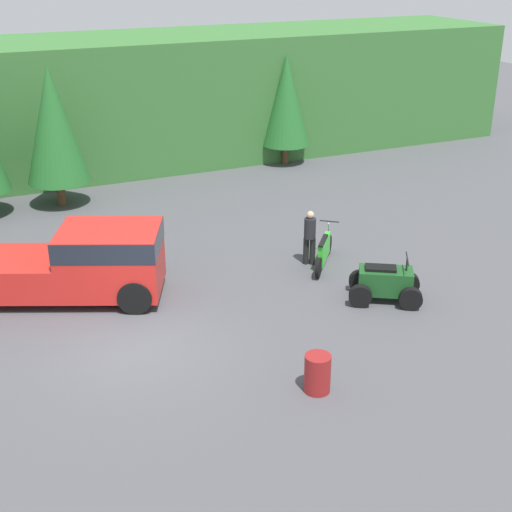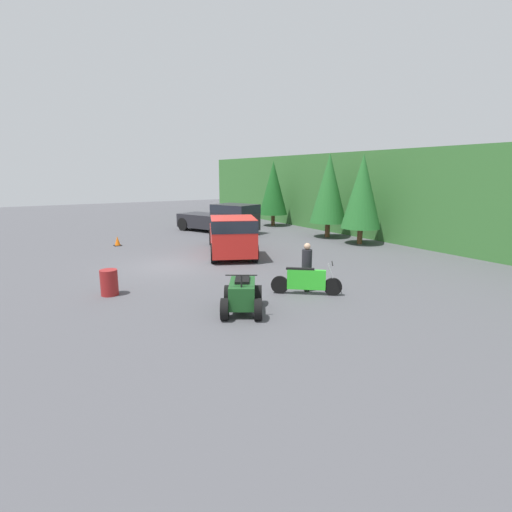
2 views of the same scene
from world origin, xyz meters
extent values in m
plane|color=#4C4C51|center=(0.00, 0.00, 0.00)|extent=(80.00, 80.00, 0.00)
cube|color=#387033|center=(0.00, 16.00, 2.69)|extent=(44.00, 6.00, 5.38)
cylinder|color=brown|center=(-9.17, 11.42, 0.44)|extent=(0.30, 0.30, 0.89)
cone|color=#19561E|center=(-9.17, 11.42, 2.92)|extent=(2.17, 2.17, 4.05)
cylinder|color=brown|center=(-2.63, 11.30, 0.48)|extent=(0.32, 0.32, 0.95)
cone|color=#236628|center=(-2.63, 11.30, 3.11)|extent=(2.32, 2.32, 4.33)
cylinder|color=brown|center=(0.22, 11.30, 0.46)|extent=(0.31, 0.31, 0.92)
cone|color=#236628|center=(0.22, 11.30, 3.03)|extent=(2.26, 2.26, 4.21)
cube|color=red|center=(0.16, 3.01, 1.13)|extent=(3.27, 2.96, 1.75)
cube|color=#1E232D|center=(0.16, 3.01, 1.70)|extent=(3.30, 2.98, 0.56)
cube|color=red|center=(-2.56, 4.20, 0.72)|extent=(3.82, 3.19, 0.93)
cylinder|color=black|center=(1.22, 3.58, 0.46)|extent=(0.95, 0.62, 0.91)
cylinder|color=black|center=(0.46, 1.85, 0.46)|extent=(0.95, 0.62, 0.91)
cylinder|color=black|center=(-3.14, 5.48, 0.46)|extent=(0.95, 0.62, 0.91)
cylinder|color=black|center=(-3.89, 3.75, 0.46)|extent=(0.95, 0.62, 0.91)
cube|color=#232328|center=(-6.85, 6.86, 1.13)|extent=(3.28, 2.94, 1.75)
cube|color=#1E232D|center=(-6.85, 6.86, 1.70)|extent=(3.30, 2.96, 0.56)
cube|color=#232328|center=(-9.61, 5.71, 0.72)|extent=(3.83, 3.17, 0.93)
cylinder|color=black|center=(-6.52, 8.02, 0.46)|extent=(0.95, 0.61, 0.91)
cylinder|color=black|center=(-5.79, 6.28, 0.46)|extent=(0.95, 0.61, 0.91)
cylinder|color=black|center=(-10.94, 6.17, 0.46)|extent=(0.95, 0.61, 0.91)
cylinder|color=black|center=(-10.21, 4.43, 0.46)|extent=(0.95, 0.61, 0.91)
cylinder|color=black|center=(7.04, 3.19, 0.31)|extent=(0.46, 0.54, 0.61)
cylinder|color=black|center=(5.91, 1.79, 0.31)|extent=(0.46, 0.54, 0.61)
cube|color=green|center=(6.48, 2.49, 0.52)|extent=(0.94, 1.11, 0.68)
cylinder|color=#B7B7BC|center=(7.01, 3.15, 0.71)|extent=(0.23, 0.26, 0.78)
cylinder|color=black|center=(7.01, 3.15, 1.11)|extent=(0.49, 0.40, 0.04)
cube|color=black|center=(6.34, 2.32, 0.89)|extent=(0.71, 0.83, 0.06)
cylinder|color=black|center=(7.68, -0.15, 0.31)|extent=(0.65, 0.51, 0.62)
cylinder|color=black|center=(7.19, -0.96, 0.31)|extent=(0.65, 0.51, 0.62)
cylinder|color=black|center=(6.55, 0.54, 0.31)|extent=(0.65, 0.51, 0.62)
cylinder|color=black|center=(6.06, -0.27, 0.31)|extent=(0.65, 0.51, 0.62)
cube|color=#194C1E|center=(6.87, -0.21, 0.57)|extent=(1.61, 1.37, 0.68)
cylinder|color=black|center=(7.32, -0.48, 1.09)|extent=(0.07, 0.07, 0.35)
cylinder|color=black|center=(7.32, -0.48, 1.26)|extent=(0.49, 0.78, 0.04)
cube|color=black|center=(6.74, -0.13, 0.95)|extent=(0.93, 0.79, 0.08)
cylinder|color=black|center=(6.04, 2.82, 0.42)|extent=(0.24, 0.24, 0.84)
cylinder|color=black|center=(6.21, 2.72, 0.42)|extent=(0.24, 0.24, 0.84)
cylinder|color=#232328|center=(6.13, 2.77, 1.16)|extent=(0.48, 0.48, 0.63)
sphere|color=tan|center=(6.13, 2.77, 1.59)|extent=(0.31, 0.31, 0.23)
cube|color=black|center=(-6.39, -0.98, 0.01)|extent=(0.42, 0.42, 0.03)
cone|color=orange|center=(-6.39, -0.98, 0.28)|extent=(0.32, 0.32, 0.55)
cylinder|color=maroon|center=(3.11, -3.27, 0.44)|extent=(0.58, 0.58, 0.88)
camera|label=1|loc=(-3.44, -14.66, 8.95)|focal=50.00mm
camera|label=2|loc=(16.81, -5.69, 4.08)|focal=28.00mm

